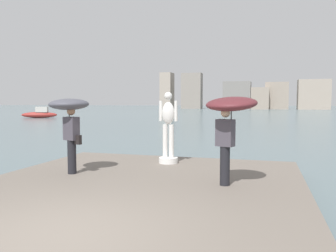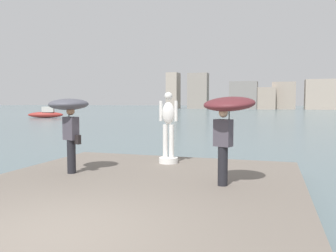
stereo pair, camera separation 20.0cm
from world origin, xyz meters
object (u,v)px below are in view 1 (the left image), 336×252
object	(u,v)px
statue_white_figure	(168,132)
onlooker_left	(70,113)
onlooker_right	(230,113)
boat_mid	(40,114)

from	to	relation	value
statue_white_figure	onlooker_left	bearing A→B (deg)	-133.94
statue_white_figure	onlooker_left	size ratio (longest dim) A/B	1.10
onlooker_left	onlooker_right	size ratio (longest dim) A/B	0.96
statue_white_figure	boat_mid	size ratio (longest dim) A/B	0.42
statue_white_figure	onlooker_right	distance (m)	3.20
onlooker_left	boat_mid	distance (m)	43.54
boat_mid	onlooker_left	bearing A→B (deg)	-52.16
statue_white_figure	onlooker_right	xyz separation A→B (m)	(2.08, -2.33, 0.67)
onlooker_left	onlooker_right	xyz separation A→B (m)	(4.14, -0.20, 0.05)
boat_mid	statue_white_figure	bearing A→B (deg)	-48.27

